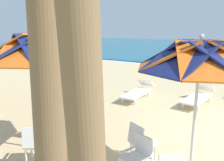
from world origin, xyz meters
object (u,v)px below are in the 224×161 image
object	(u,v)px
beach_umbrella_0	(200,57)
sun_lounger_1	(199,96)
plastic_chair_2	(138,156)
plastic_chair_3	(83,136)
plastic_chair_5	(51,121)
sun_lounger_2	(138,91)
plastic_chair_1	(141,141)
plastic_chair_4	(36,142)
beach_umbrella_1	(39,48)

from	to	relation	value
beach_umbrella_0	sun_lounger_1	world-z (taller)	beach_umbrella_0
sun_lounger_1	plastic_chair_2	bearing A→B (deg)	-89.94
plastic_chair_3	plastic_chair_5	world-z (taller)	same
sun_lounger_1	plastic_chair_5	bearing A→B (deg)	-117.49
beach_umbrella_0	plastic_chair_5	xyz separation A→B (m)	(-3.36, -0.12, -1.79)
plastic_chair_3	sun_lounger_2	bearing A→B (deg)	100.55
plastic_chair_1	plastic_chair_5	bearing A→B (deg)	-174.25
beach_umbrella_0	plastic_chair_5	bearing A→B (deg)	-177.89
beach_umbrella_0	plastic_chair_3	xyz separation A→B (m)	(-2.18, -0.33, -1.79)
plastic_chair_3	plastic_chair_5	bearing A→B (deg)	169.85
plastic_chair_2	plastic_chair_4	bearing A→B (deg)	-161.81
plastic_chair_3	sun_lounger_1	distance (m)	5.25
sun_lounger_1	sun_lounger_2	distance (m)	2.26
beach_umbrella_0	beach_umbrella_1	size ratio (longest dim) A/B	0.97
plastic_chair_2	sun_lounger_2	xyz separation A→B (m)	(-2.20, 4.60, -0.22)
plastic_chair_3	sun_lounger_2	size ratio (longest dim) A/B	0.40
plastic_chair_5	sun_lounger_2	bearing A→B (deg)	85.54
plastic_chair_2	beach_umbrella_1	size ratio (longest dim) A/B	0.32
beach_umbrella_0	plastic_chair_4	xyz separation A→B (m)	(-2.81, -1.06, -1.79)
plastic_chair_1	plastic_chair_5	distance (m)	2.34
plastic_chair_3	sun_lounger_1	bearing A→B (deg)	75.08
plastic_chair_1	plastic_chair_3	xyz separation A→B (m)	(-1.15, -0.45, 0.00)
plastic_chair_4	sun_lounger_1	size ratio (longest dim) A/B	0.39
plastic_chair_4	beach_umbrella_1	bearing A→B (deg)	119.57
beach_umbrella_1	plastic_chair_5	bearing A→B (deg)	121.75
beach_umbrella_1	plastic_chair_4	distance (m)	1.93
sun_lounger_2	plastic_chair_4	bearing A→B (deg)	-87.60
plastic_chair_4	sun_lounger_2	distance (m)	5.25
beach_umbrella_0	beach_umbrella_1	distance (m)	3.14
plastic_chair_1	plastic_chair_3	bearing A→B (deg)	-158.89
plastic_chair_2	beach_umbrella_1	world-z (taller)	beach_umbrella_1
beach_umbrella_0	plastic_chair_5	distance (m)	3.81
plastic_chair_4	sun_lounger_1	distance (m)	6.13
plastic_chair_4	plastic_chair_5	world-z (taller)	same
plastic_chair_2	sun_lounger_1	distance (m)	5.15
plastic_chair_5	sun_lounger_2	world-z (taller)	plastic_chair_5
beach_umbrella_0	sun_lounger_1	xyz separation A→B (m)	(-0.83, 4.73, -2.01)
plastic_chair_5	sun_lounger_2	xyz separation A→B (m)	(0.34, 4.31, -0.22)
sun_lounger_2	plastic_chair_5	bearing A→B (deg)	-94.46
beach_umbrella_1	plastic_chair_1	bearing A→B (deg)	18.04
beach_umbrella_0	plastic_chair_5	size ratio (longest dim) A/B	3.07
sun_lounger_1	plastic_chair_4	bearing A→B (deg)	-108.78
plastic_chair_1	beach_umbrella_1	xyz separation A→B (m)	(-2.06, -0.67, 1.84)
plastic_chair_2	beach_umbrella_1	distance (m)	2.92
beach_umbrella_0	plastic_chair_3	size ratio (longest dim) A/B	3.07
plastic_chair_3	sun_lounger_2	world-z (taller)	plastic_chair_3
sun_lounger_2	plastic_chair_3	bearing A→B (deg)	-79.45
beach_umbrella_1	plastic_chair_2	bearing A→B (deg)	3.69
plastic_chair_4	plastic_chair_2	bearing A→B (deg)	18.19
plastic_chair_1	plastic_chair_5	xyz separation A→B (m)	(-2.33, -0.23, 0.00)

